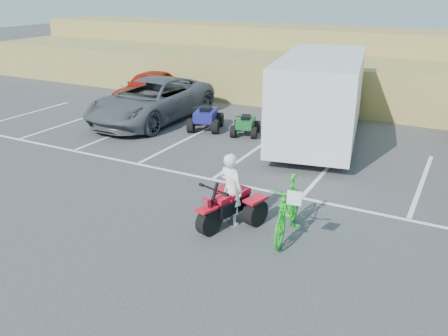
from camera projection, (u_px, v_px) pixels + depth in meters
The scene contains 11 objects.
ground at pixel (165, 212), 11.73m from camera, with size 100.00×100.00×0.00m, color #37373A.
parking_stripes at pixel (263, 166), 14.69m from camera, with size 28.00×5.16×0.01m.
grass_embankment at pixel (338, 66), 23.95m from camera, with size 40.00×8.50×3.10m.
red_trike_atv at pixel (226, 225), 11.10m from camera, with size 1.27×1.69×1.10m, color red, non-canonical shape.
rider at pixel (231, 189), 10.89m from camera, with size 0.64×0.42×1.74m, color white.
green_dirt_bike at pixel (288, 208), 10.46m from camera, with size 0.62×2.20×1.32m, color #14BF19.
grey_pickup at pixel (152, 100), 19.34m from camera, with size 2.83×6.13×1.70m, color #4A4C52.
red_car at pixel (149, 87), 22.60m from camera, with size 1.70×4.23×1.44m, color #991408.
cargo_trailer at pixel (320, 97), 16.34m from camera, with size 3.77×6.88×3.04m.
quad_atv_blue at pixel (206, 129), 18.47m from camera, with size 1.17×1.57×1.03m, color navy, non-canonical shape.
quad_atv_green at pixel (245, 135), 17.80m from camera, with size 0.95×1.28×0.84m, color #125220, non-canonical shape.
Camera 1 is at (6.25, -8.61, 5.27)m, focal length 38.00 mm.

